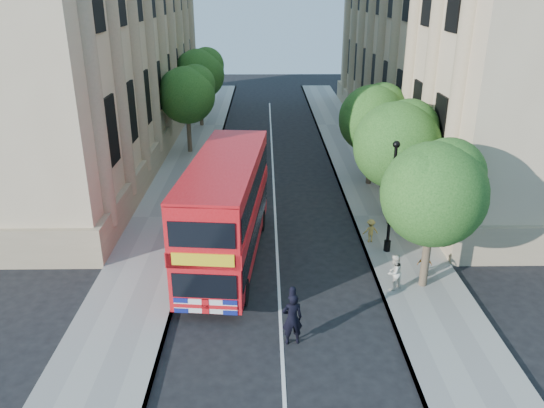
{
  "coord_description": "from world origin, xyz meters",
  "views": [
    {
      "loc": [
        -0.54,
        -15.45,
        11.22
      ],
      "look_at": [
        -0.23,
        6.36,
        2.3
      ],
      "focal_mm": 35.0,
      "sensor_mm": 36.0,
      "label": 1
    }
  ],
  "objects_px": {
    "double_decker_bus": "(226,208)",
    "police_constable": "(292,319)",
    "woman_pedestrian": "(394,272)",
    "lamp_post": "(391,202)",
    "box_van": "(226,165)"
  },
  "relations": [
    {
      "from": "double_decker_bus",
      "to": "box_van",
      "type": "xyz_separation_m",
      "value": [
        -0.71,
        9.8,
        -1.29
      ]
    },
    {
      "from": "police_constable",
      "to": "lamp_post",
      "type": "bearing_deg",
      "value": -134.96
    },
    {
      "from": "box_van",
      "to": "woman_pedestrian",
      "type": "xyz_separation_m",
      "value": [
        7.43,
        -12.53,
        -0.37
      ]
    },
    {
      "from": "woman_pedestrian",
      "to": "police_constable",
      "type": "bearing_deg",
      "value": -3.17
    },
    {
      "from": "box_van",
      "to": "police_constable",
      "type": "relative_size",
      "value": 2.33
    },
    {
      "from": "double_decker_bus",
      "to": "box_van",
      "type": "distance_m",
      "value": 9.91
    },
    {
      "from": "police_constable",
      "to": "woman_pedestrian",
      "type": "height_order",
      "value": "police_constable"
    },
    {
      "from": "lamp_post",
      "to": "woman_pedestrian",
      "type": "relative_size",
      "value": 3.47
    },
    {
      "from": "woman_pedestrian",
      "to": "box_van",
      "type": "bearing_deg",
      "value": -100.36
    },
    {
      "from": "lamp_post",
      "to": "double_decker_bus",
      "type": "relative_size",
      "value": 0.51
    },
    {
      "from": "police_constable",
      "to": "woman_pedestrian",
      "type": "relative_size",
      "value": 1.3
    },
    {
      "from": "double_decker_bus",
      "to": "police_constable",
      "type": "height_order",
      "value": "double_decker_bus"
    },
    {
      "from": "double_decker_bus",
      "to": "box_van",
      "type": "bearing_deg",
      "value": 99.56
    },
    {
      "from": "lamp_post",
      "to": "double_decker_bus",
      "type": "xyz_separation_m",
      "value": [
        -7.2,
        -0.55,
        0.01
      ]
    },
    {
      "from": "lamp_post",
      "to": "woman_pedestrian",
      "type": "bearing_deg",
      "value": -98.3
    }
  ]
}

